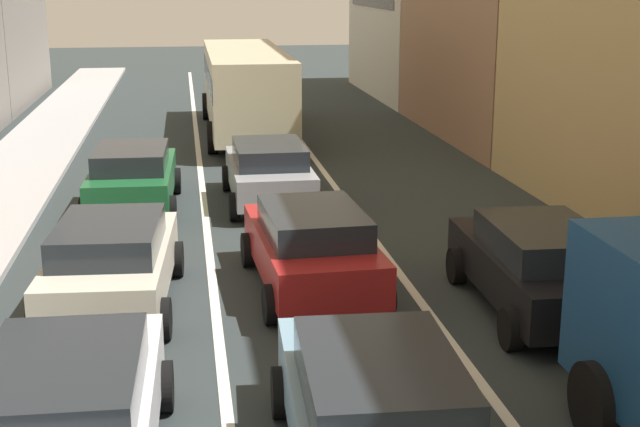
% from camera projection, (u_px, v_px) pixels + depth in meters
% --- Properties ---
extents(lane_stripe_left, '(0.16, 60.00, 0.01)m').
position_uv_depth(lane_stripe_left, '(203.00, 196.00, 21.96)').
color(lane_stripe_left, silver).
rests_on(lane_stripe_left, ground).
extents(lane_stripe_right, '(0.16, 60.00, 0.01)m').
position_uv_depth(lane_stripe_right, '(338.00, 191.00, 22.45)').
color(lane_stripe_right, silver).
rests_on(lane_stripe_right, ground).
extents(sedan_centre_lane_second, '(2.19, 4.37, 1.49)m').
position_uv_depth(sedan_centre_lane_second, '(377.00, 411.00, 9.41)').
color(sedan_centre_lane_second, '#759EB7').
rests_on(sedan_centre_lane_second, ground).
extents(wagon_left_lane_second, '(2.15, 4.35, 1.49)m').
position_uv_depth(wagon_left_lane_second, '(68.00, 413.00, 9.36)').
color(wagon_left_lane_second, silver).
rests_on(wagon_left_lane_second, ground).
extents(hatchback_centre_lane_third, '(2.23, 4.38, 1.49)m').
position_uv_depth(hatchback_centre_lane_third, '(312.00, 246.00, 15.20)').
color(hatchback_centre_lane_third, '#A51E1E').
rests_on(hatchback_centre_lane_third, ground).
extents(sedan_left_lane_third, '(2.29, 4.41, 1.49)m').
position_uv_depth(sedan_left_lane_third, '(112.00, 261.00, 14.39)').
color(sedan_left_lane_third, beige).
rests_on(sedan_left_lane_third, ground).
extents(coupe_centre_lane_fourth, '(2.08, 4.31, 1.49)m').
position_uv_depth(coupe_centre_lane_fourth, '(269.00, 171.00, 21.06)').
color(coupe_centre_lane_fourth, gray).
rests_on(coupe_centre_lane_fourth, ground).
extents(sedan_left_lane_fourth, '(2.18, 4.36, 1.49)m').
position_uv_depth(sedan_left_lane_fourth, '(133.00, 176.00, 20.55)').
color(sedan_left_lane_fourth, '#19592D').
rests_on(sedan_left_lane_fourth, ground).
extents(sedan_right_lane_behind_truck, '(2.16, 4.35, 1.49)m').
position_uv_depth(sedan_right_lane_behind_truck, '(539.00, 265.00, 14.19)').
color(sedan_right_lane_behind_truck, black).
rests_on(sedan_right_lane_behind_truck, ground).
extents(bus_mid_queue_primary, '(2.83, 10.51, 2.90)m').
position_uv_depth(bus_mid_queue_primary, '(245.00, 84.00, 30.04)').
color(bus_mid_queue_primary, '#BFB793').
rests_on(bus_mid_queue_primary, ground).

